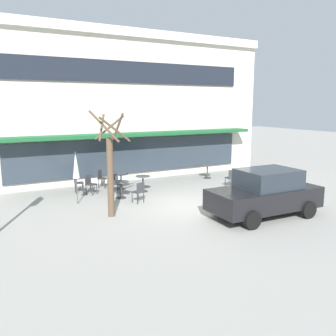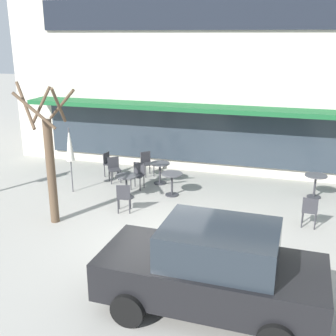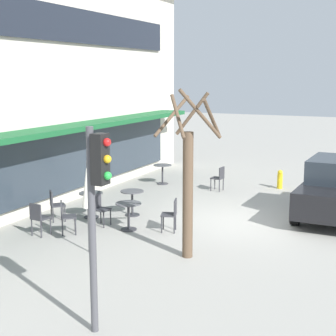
{
  "view_description": "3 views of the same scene",
  "coord_description": "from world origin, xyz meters",
  "px_view_note": "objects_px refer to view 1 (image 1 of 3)",
  "views": [
    {
      "loc": [
        -7.46,
        -11.81,
        4.1
      ],
      "look_at": [
        0.21,
        2.45,
        1.19
      ],
      "focal_mm": 38.0,
      "sensor_mm": 36.0,
      "label": 1
    },
    {
      "loc": [
        2.89,
        -9.18,
        5.06
      ],
      "look_at": [
        -0.63,
        2.55,
        1.17
      ],
      "focal_mm": 45.0,
      "sensor_mm": 36.0,
      "label": 2
    },
    {
      "loc": [
        -13.85,
        -4.1,
        4.18
      ],
      "look_at": [
        0.78,
        2.77,
        1.25
      ],
      "focal_mm": 55.0,
      "sensor_mm": 36.0,
      "label": 3
    }
  ],
  "objects_px": {
    "cafe_chair_2": "(139,191)",
    "cafe_table_mid_patio": "(121,187)",
    "cafe_chair_3": "(90,183)",
    "fire_hydrant": "(279,185)",
    "parked_sedan": "(265,193)",
    "street_tree": "(110,168)",
    "patio_umbrella_green_folded": "(76,166)",
    "cafe_table_streetside": "(207,169)",
    "cafe_chair_4": "(101,177)",
    "cafe_chair_1": "(115,182)",
    "cafe_table_by_tree": "(143,181)",
    "cafe_chair_0": "(77,182)",
    "cafe_table_near_wall": "(121,179)",
    "cafe_chair_5": "(231,177)"
  },
  "relations": [
    {
      "from": "cafe_chair_2",
      "to": "cafe_chair_4",
      "type": "xyz_separation_m",
      "value": [
        -0.51,
        3.47,
        0.0
      ]
    },
    {
      "from": "cafe_table_by_tree",
      "to": "cafe_chair_3",
      "type": "bearing_deg",
      "value": 163.3
    },
    {
      "from": "street_tree",
      "to": "patio_umbrella_green_folded",
      "type": "bearing_deg",
      "value": 106.93
    },
    {
      "from": "cafe_chair_3",
      "to": "parked_sedan",
      "type": "bearing_deg",
      "value": -52.84
    },
    {
      "from": "cafe_table_by_tree",
      "to": "street_tree",
      "type": "height_order",
      "value": "street_tree"
    },
    {
      "from": "cafe_chair_0",
      "to": "cafe_chair_4",
      "type": "xyz_separation_m",
      "value": [
        1.32,
        0.48,
        0.0
      ]
    },
    {
      "from": "cafe_chair_3",
      "to": "fire_hydrant",
      "type": "bearing_deg",
      "value": -25.92
    },
    {
      "from": "cafe_chair_4",
      "to": "parked_sedan",
      "type": "height_order",
      "value": "parked_sedan"
    },
    {
      "from": "patio_umbrella_green_folded",
      "to": "cafe_chair_0",
      "type": "relative_size",
      "value": 2.47
    },
    {
      "from": "cafe_chair_0",
      "to": "cafe_chair_5",
      "type": "bearing_deg",
      "value": -19.39
    },
    {
      "from": "cafe_chair_4",
      "to": "fire_hydrant",
      "type": "height_order",
      "value": "cafe_chair_4"
    },
    {
      "from": "patio_umbrella_green_folded",
      "to": "cafe_chair_1",
      "type": "distance_m",
      "value": 2.48
    },
    {
      "from": "cafe_chair_4",
      "to": "cafe_table_near_wall",
      "type": "bearing_deg",
      "value": -44.3
    },
    {
      "from": "cafe_chair_2",
      "to": "street_tree",
      "type": "bearing_deg",
      "value": -144.15
    },
    {
      "from": "cafe_table_mid_patio",
      "to": "street_tree",
      "type": "height_order",
      "value": "street_tree"
    },
    {
      "from": "cafe_table_streetside",
      "to": "cafe_table_by_tree",
      "type": "relative_size",
      "value": 1.0
    },
    {
      "from": "cafe_chair_2",
      "to": "cafe_chair_3",
      "type": "xyz_separation_m",
      "value": [
        -1.38,
        2.46,
        0.0
      ]
    },
    {
      "from": "parked_sedan",
      "to": "street_tree",
      "type": "height_order",
      "value": "street_tree"
    },
    {
      "from": "cafe_table_near_wall",
      "to": "cafe_table_by_tree",
      "type": "distance_m",
      "value": 1.23
    },
    {
      "from": "cafe_chair_2",
      "to": "cafe_table_mid_patio",
      "type": "bearing_deg",
      "value": 108.28
    },
    {
      "from": "parked_sedan",
      "to": "street_tree",
      "type": "bearing_deg",
      "value": 152.01
    },
    {
      "from": "cafe_table_mid_patio",
      "to": "street_tree",
      "type": "relative_size",
      "value": 0.19
    },
    {
      "from": "cafe_table_by_tree",
      "to": "parked_sedan",
      "type": "bearing_deg",
      "value": -66.64
    },
    {
      "from": "cafe_table_mid_patio",
      "to": "street_tree",
      "type": "bearing_deg",
      "value": -118.71
    },
    {
      "from": "cafe_table_by_tree",
      "to": "cafe_table_streetside",
      "type": "bearing_deg",
      "value": 14.42
    },
    {
      "from": "cafe_chair_2",
      "to": "cafe_table_by_tree",
      "type": "bearing_deg",
      "value": 60.91
    },
    {
      "from": "cafe_chair_0",
      "to": "street_tree",
      "type": "relative_size",
      "value": 0.23
    },
    {
      "from": "cafe_chair_1",
      "to": "cafe_chair_2",
      "type": "xyz_separation_m",
      "value": [
        0.32,
        -2.07,
        0.0
      ]
    },
    {
      "from": "parked_sedan",
      "to": "cafe_chair_3",
      "type": "bearing_deg",
      "value": 127.16
    },
    {
      "from": "cafe_chair_4",
      "to": "street_tree",
      "type": "relative_size",
      "value": 0.23
    },
    {
      "from": "cafe_table_streetside",
      "to": "fire_hydrant",
      "type": "bearing_deg",
      "value": -75.3
    },
    {
      "from": "patio_umbrella_green_folded",
      "to": "cafe_chair_3",
      "type": "distance_m",
      "value": 1.98
    },
    {
      "from": "cafe_chair_0",
      "to": "cafe_chair_2",
      "type": "relative_size",
      "value": 1.0
    },
    {
      "from": "patio_umbrella_green_folded",
      "to": "cafe_chair_2",
      "type": "xyz_separation_m",
      "value": [
        2.32,
        -1.1,
        -1.1
      ]
    },
    {
      "from": "cafe_table_by_tree",
      "to": "parked_sedan",
      "type": "distance_m",
      "value": 6.1
    },
    {
      "from": "cafe_table_near_wall",
      "to": "cafe_table_streetside",
      "type": "bearing_deg",
      "value": 1.81
    },
    {
      "from": "cafe_table_by_tree",
      "to": "cafe_chair_3",
      "type": "distance_m",
      "value": 2.46
    },
    {
      "from": "parked_sedan",
      "to": "fire_hydrant",
      "type": "relative_size",
      "value": 6.01
    },
    {
      "from": "cafe_table_near_wall",
      "to": "cafe_table_streetside",
      "type": "height_order",
      "value": "same"
    },
    {
      "from": "cafe_table_mid_patio",
      "to": "parked_sedan",
      "type": "distance_m",
      "value": 6.23
    },
    {
      "from": "cafe_table_near_wall",
      "to": "fire_hydrant",
      "type": "height_order",
      "value": "cafe_table_near_wall"
    },
    {
      "from": "fire_hydrant",
      "to": "cafe_chair_3",
      "type": "bearing_deg",
      "value": 154.08
    },
    {
      "from": "cafe_chair_0",
      "to": "cafe_chair_4",
      "type": "relative_size",
      "value": 1.0
    },
    {
      "from": "cafe_chair_3",
      "to": "cafe_table_by_tree",
      "type": "bearing_deg",
      "value": -16.7
    },
    {
      "from": "cafe_table_streetside",
      "to": "cafe_chair_1",
      "type": "relative_size",
      "value": 0.85
    },
    {
      "from": "patio_umbrella_green_folded",
      "to": "street_tree",
      "type": "relative_size",
      "value": 0.56
    },
    {
      "from": "street_tree",
      "to": "cafe_chair_2",
      "type": "bearing_deg",
      "value": 35.85
    },
    {
      "from": "cafe_table_near_wall",
      "to": "cafe_table_streetside",
      "type": "distance_m",
      "value": 5.21
    },
    {
      "from": "cafe_chair_1",
      "to": "cafe_chair_3",
      "type": "bearing_deg",
      "value": 159.92
    },
    {
      "from": "cafe_table_by_tree",
      "to": "cafe_chair_1",
      "type": "relative_size",
      "value": 0.85
    }
  ]
}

